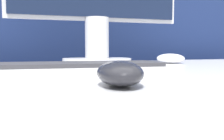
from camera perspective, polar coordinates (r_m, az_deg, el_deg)
name	(u,v)px	position (r m, az deg, el deg)	size (l,w,h in m)	color
partition_panel	(67,87)	(1.22, -9.86, -3.73)	(5.00, 0.03, 1.28)	navy
computer_mouse_near	(120,73)	(0.37, 1.71, -0.69)	(0.09, 0.13, 0.04)	#232328
keyboard	(63,69)	(0.55, -10.65, 0.31)	(0.44, 0.16, 0.02)	silver
computer_mouse_far	(170,58)	(0.95, 12.60, 2.47)	(0.11, 0.12, 0.04)	white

